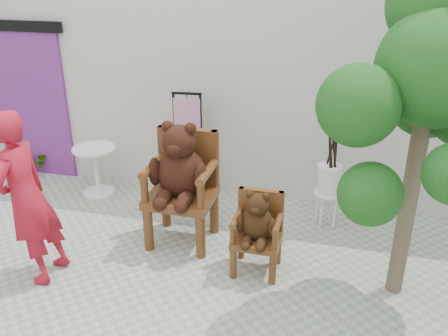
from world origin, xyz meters
The scene contains 10 objects.
ground_plane centered at (0.00, 0.00, 0.00)m, with size 60.00×60.00×0.00m, color #9EA291.
back_wall centered at (0.00, 3.10, 1.50)m, with size 9.00×1.00×3.00m, color beige.
doorway centered at (-3.00, 2.58, 1.16)m, with size 1.40×0.11×2.33m.
chair_big centered at (-0.18, 1.26, 0.86)m, with size 0.75×0.79×1.49m.
chair_small centered at (0.78, 0.88, 0.56)m, with size 0.50×0.51×0.95m.
person centered at (-1.46, 0.23, 0.90)m, with size 0.65×0.43×1.79m, color #AB1527.
cafe_table centered at (-1.77, 2.12, 0.44)m, with size 0.60×0.60×0.70m.
display_stand centered at (-0.46, 2.35, 0.58)m, with size 0.48×0.39×1.51m.
stool_bucket centered at (1.45, 2.03, 0.64)m, with size 0.32×0.32×1.45m.
potted_plant centered at (-3.06, 2.35, 0.21)m, with size 0.38×0.33×0.42m, color #0F3711.
Camera 1 is at (1.51, -3.37, 3.10)m, focal length 38.00 mm.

